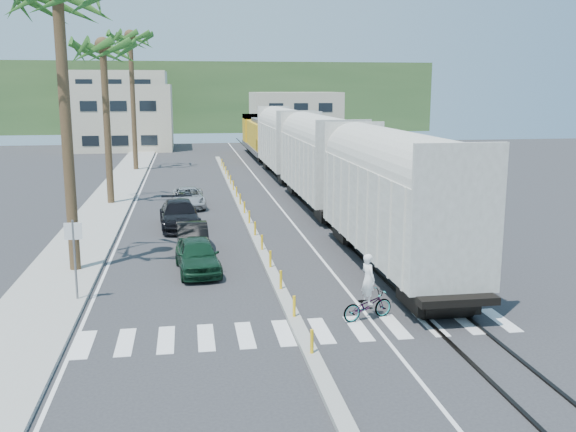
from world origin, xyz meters
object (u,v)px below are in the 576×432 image
(car_lead, at_px, (197,255))
(cyclist, at_px, (368,299))
(car_second, at_px, (193,238))
(street_sign, at_px, (74,249))

(car_lead, relative_size, cyclist, 1.92)
(car_second, bearing_deg, cyclist, -62.75)
(car_second, distance_m, cyclist, 11.38)
(street_sign, relative_size, car_second, 0.74)
(street_sign, bearing_deg, cyclist, -18.47)
(street_sign, relative_size, cyclist, 1.35)
(car_lead, xyz_separation_m, car_second, (-0.16, 3.40, -0.04))
(car_lead, xyz_separation_m, cyclist, (5.40, -6.53, -0.01))
(car_lead, height_order, cyclist, cyclist)
(car_lead, distance_m, car_second, 3.41)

